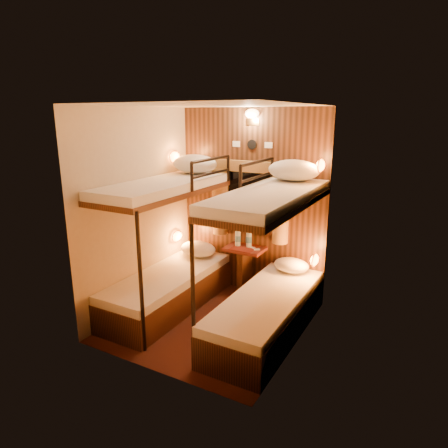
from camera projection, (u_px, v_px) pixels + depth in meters
The scene contains 22 objects.
floor at pixel (212, 322), 4.60m from camera, with size 2.10×2.10×0.00m, color #391A0F.
ceiling at pixel (210, 105), 3.97m from camera, with size 2.10×2.10×0.00m, color silver.
wall_back at pixel (252, 203), 5.18m from camera, with size 2.40×2.40×0.00m, color #C6B293.
wall_front at pixel (148, 249), 3.40m from camera, with size 2.40×2.40×0.00m, color #C6B293.
wall_left at pixel (139, 211), 4.75m from camera, with size 2.40×2.40×0.00m, color #C6B293.
wall_right at pixel (301, 234), 3.82m from camera, with size 2.40×2.40×0.00m, color #C6B293.
back_panel at pixel (252, 203), 5.16m from camera, with size 2.00×0.03×2.40m, color black.
bunk_left at pixel (168, 265), 4.82m from camera, with size 0.72×1.90×1.82m.
bunk_right at pixel (267, 286), 4.21m from camera, with size 0.72×1.90×1.82m.
window at pixel (251, 205), 5.14m from camera, with size 1.00×0.12×0.79m.
curtains at pixel (250, 199), 5.09m from camera, with size 1.10×0.22×1.00m.
back_fixtures at pixel (252, 120), 4.86m from camera, with size 0.54×0.09×0.48m.
reading_lamps at pixel (240, 205), 4.87m from camera, with size 2.00×0.20×1.25m.
table at pixel (245, 265), 5.21m from camera, with size 0.50×0.34×0.66m.
bottle_left at pixel (238, 238), 5.19m from camera, with size 0.08×0.08×0.26m.
bottle_right at pixel (249, 238), 5.14m from camera, with size 0.08×0.08×0.27m.
sachet_a at pixel (252, 248), 5.14m from camera, with size 0.07×0.05×0.01m, color silver.
sachet_b at pixel (257, 249), 5.07m from camera, with size 0.08×0.06×0.01m, color silver.
pillow_lower_left at pixel (198, 249), 5.39m from camera, with size 0.51×0.36×0.20m, color silver.
pillow_lower_right at pixel (291, 265), 4.84m from camera, with size 0.43×0.31×0.17m, color silver.
pillow_upper_left at pixel (195, 164), 5.05m from camera, with size 0.60×0.43×0.24m, color silver.
pillow_upper_right at pixel (294, 170), 4.48m from camera, with size 0.60×0.43×0.23m, color silver.
Camera 1 is at (2.12, -3.56, 2.30)m, focal length 32.00 mm.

